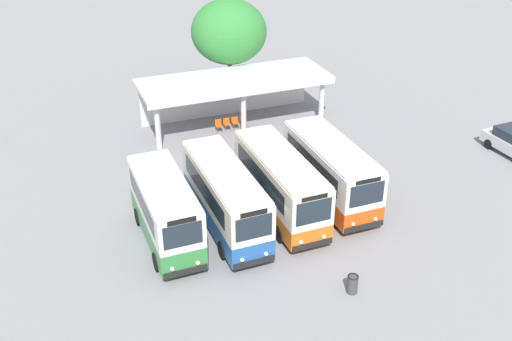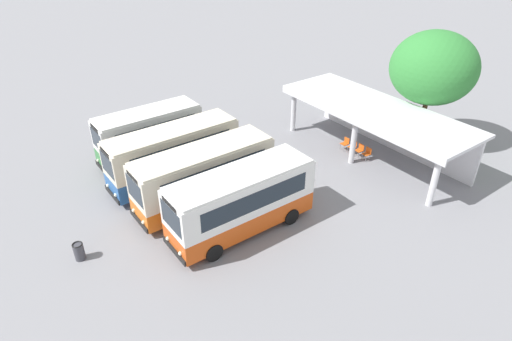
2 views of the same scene
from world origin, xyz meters
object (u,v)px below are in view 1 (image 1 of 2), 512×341
city_bus_middle_cream (280,182)px  waiting_chair_middle_seat (235,121)px  waiting_chair_end_by_column (219,125)px  city_bus_nearest_orange (165,209)px  litter_bin_apron (352,284)px  city_bus_second_in_row (225,196)px  city_bus_fourth_amber (330,169)px  waiting_chair_second_from_end (227,123)px  waiting_chair_fourth_seat (243,120)px

city_bus_middle_cream → waiting_chair_middle_seat: size_ratio=9.20×
waiting_chair_end_by_column → city_bus_nearest_orange: bearing=-119.6°
city_bus_nearest_orange → waiting_chair_end_by_column: (6.35, 11.17, -1.36)m
litter_bin_apron → city_bus_second_in_row: bearing=117.3°
city_bus_fourth_amber → litter_bin_apron: (-2.67, -7.34, -1.41)m
waiting_chair_end_by_column → city_bus_second_in_row: bearing=-106.5°
city_bus_middle_cream → waiting_chair_second_from_end: bearing=85.9°
city_bus_nearest_orange → city_bus_fourth_amber: (9.26, 0.65, -0.02)m
waiting_chair_second_from_end → litter_bin_apron: bearing=-91.2°
city_bus_second_in_row → litter_bin_apron: bearing=-62.7°
waiting_chair_end_by_column → waiting_chair_fourth_seat: bearing=3.4°
waiting_chair_second_from_end → city_bus_second_in_row: bearing=-109.2°
city_bus_fourth_amber → waiting_chair_second_from_end: (-2.30, 10.59, -1.34)m
city_bus_second_in_row → city_bus_middle_cream: city_bus_second_in_row is taller
city_bus_middle_cream → waiting_chair_middle_seat: (1.39, 10.89, -1.34)m
waiting_chair_middle_seat → litter_bin_apron: (-0.98, -17.94, -0.07)m
waiting_chair_end_by_column → waiting_chair_second_from_end: bearing=7.3°
waiting_chair_end_by_column → litter_bin_apron: litter_bin_apron is taller
city_bus_nearest_orange → waiting_chair_second_from_end: city_bus_nearest_orange is taller
city_bus_second_in_row → waiting_chair_middle_seat: 12.09m
city_bus_fourth_amber → waiting_chair_end_by_column: city_bus_fourth_amber is taller
city_bus_nearest_orange → waiting_chair_fourth_seat: (8.18, 11.28, -1.36)m
waiting_chair_end_by_column → city_bus_fourth_amber: bearing=-74.5°
city_bus_nearest_orange → waiting_chair_end_by_column: city_bus_nearest_orange is taller
city_bus_fourth_amber → litter_bin_apron: size_ratio=8.48×
waiting_chair_second_from_end → waiting_chair_fourth_seat: same height
city_bus_fourth_amber → city_bus_nearest_orange: bearing=-176.0°
city_bus_middle_cream → waiting_chair_second_from_end: (0.79, 10.88, -1.34)m
city_bus_nearest_orange → waiting_chair_end_by_column: 12.92m
city_bus_nearest_orange → city_bus_second_in_row: city_bus_nearest_orange is taller
city_bus_second_in_row → city_bus_fourth_amber: bearing=4.9°
city_bus_fourth_amber → waiting_chair_end_by_column: bearing=105.5°
litter_bin_apron → city_bus_middle_cream: bearing=93.4°
city_bus_fourth_amber → litter_bin_apron: 7.93m
city_bus_middle_cream → waiting_chair_second_from_end: city_bus_middle_cream is taller
city_bus_fourth_amber → city_bus_middle_cream: bearing=-174.7°
city_bus_fourth_amber → waiting_chair_second_from_end: 10.92m
city_bus_fourth_amber → city_bus_second_in_row: bearing=-175.1°
city_bus_second_in_row → waiting_chair_middle_seat: (4.48, 11.14, -1.35)m
waiting_chair_second_from_end → waiting_chair_end_by_column: bearing=-172.7°
waiting_chair_end_by_column → waiting_chair_middle_seat: 1.22m
waiting_chair_middle_seat → city_bus_second_in_row: bearing=-111.9°
city_bus_nearest_orange → waiting_chair_second_from_end: 13.30m
city_bus_middle_cream → litter_bin_apron: 7.20m
city_bus_second_in_row → city_bus_middle_cream: 3.10m
city_bus_nearest_orange → city_bus_fourth_amber: city_bus_nearest_orange is taller
city_bus_nearest_orange → waiting_chair_second_from_end: size_ratio=7.75×
city_bus_fourth_amber → waiting_chair_middle_seat: 10.83m
waiting_chair_fourth_seat → waiting_chair_second_from_end: bearing=-178.5°
litter_bin_apron → city_bus_nearest_orange: bearing=134.6°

